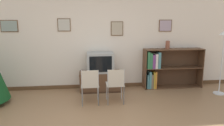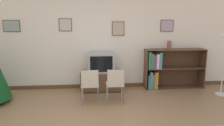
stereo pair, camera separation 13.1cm
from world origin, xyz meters
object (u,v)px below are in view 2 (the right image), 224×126
vase (169,45)px  tv_console (101,81)px  folding_chair_left (90,84)px  folding_chair_right (115,84)px  bookshelf (164,68)px  television (101,62)px

vase → tv_console: bearing=-177.3°
folding_chair_left → vase: 2.48m
tv_console → folding_chair_right: (0.29, -0.94, 0.21)m
folding_chair_right → vase: 2.01m
bookshelf → television: bearing=-177.0°
folding_chair_right → television: bearing=107.0°
folding_chair_left → bookshelf: 2.27m
television → folding_chair_right: (0.29, -0.94, -0.30)m
folding_chair_left → folding_chair_right: same height
folding_chair_left → bookshelf: bearing=27.0°
tv_console → bookshelf: bookshelf is taller
folding_chair_right → bookshelf: size_ratio=0.50×
television → folding_chair_left: size_ratio=0.84×
folding_chair_left → vase: vase is taller
tv_console → vase: 2.08m
folding_chair_right → bookshelf: (1.45, 1.03, 0.09)m
tv_console → bookshelf: (1.74, 0.09, 0.30)m
television → folding_chair_right: 1.03m
tv_console → folding_chair_right: folding_chair_right is taller
folding_chair_right → vase: vase is taller
bookshelf → vase: 0.65m
tv_console → television: bearing=-90.0°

